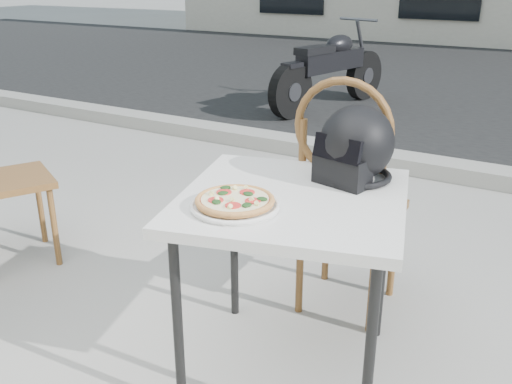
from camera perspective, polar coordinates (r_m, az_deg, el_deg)
The scene contains 8 objects.
street_asphalt at distance 8.38m, azimuth 22.32°, elevation 9.88°, with size 30.00×8.00×0.00m, color black.
curb at distance 4.54m, azimuth 14.48°, elevation 2.89°, with size 30.00×0.25×0.12m, color gray.
cafe_table_main at distance 1.99m, azimuth 3.64°, elevation -2.09°, with size 0.93×0.93×0.72m.
plate at distance 1.85m, azimuth -2.12°, elevation -1.39°, with size 0.37×0.37×0.02m.
pizza at distance 1.84m, azimuth -2.12°, elevation -0.81°, with size 0.27×0.27×0.03m.
helmet at distance 2.10m, azimuth 9.89°, elevation 4.41°, with size 0.32×0.33×0.28m.
cafe_chair_main at distance 2.40m, azimuth 9.09°, elevation 0.42°, with size 0.43×0.43×1.08m.
motorcycle at distance 6.41m, azimuth 7.48°, elevation 11.93°, with size 0.64×1.86×0.94m.
Camera 1 is at (1.10, -1.18, 1.45)m, focal length 40.00 mm.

